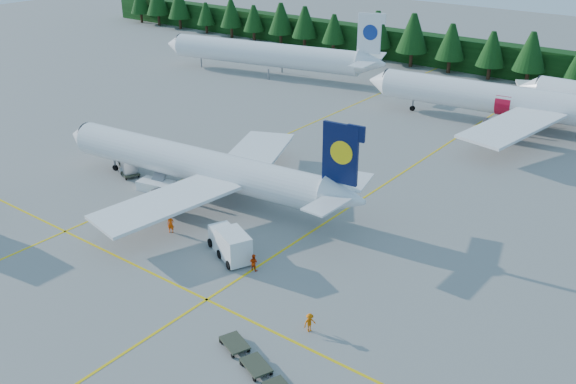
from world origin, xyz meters
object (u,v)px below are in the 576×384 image
Objects in this scene: airliner_navy at (190,164)px; airliner_red at (501,100)px; airstairs at (158,182)px; service_truck at (230,242)px.

airliner_red is (19.26, 44.70, 0.40)m from airliner_navy.
service_truck is at bearing -32.65° from airstairs.
airliner_navy is 48.67m from airliner_red.
airliner_navy reaches higher than airstairs.
airliner_red is 52.03m from airstairs.
service_truck is (-5.94, -52.80, -2.46)m from airliner_red.
airliner_navy is 15.73m from service_truck.
airliner_red is at bearing 60.15° from airliner_navy.
service_truck is at bearing -102.61° from airliner_red.
service_truck is (13.32, -8.10, -2.07)m from airliner_navy.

